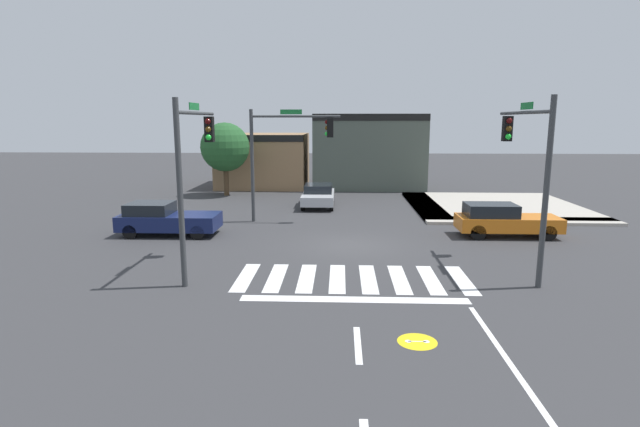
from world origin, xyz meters
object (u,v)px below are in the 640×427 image
Objects in this scene: traffic_signal_southeast at (528,154)px; car_navy at (166,219)px; traffic_signal_northwest at (286,144)px; car_orange at (503,220)px; roadside_tree at (225,147)px; traffic_signal_southwest at (194,156)px; car_silver at (318,195)px.

traffic_signal_southeast reaches higher than car_navy.
car_orange is (10.26, -2.94, -3.26)m from traffic_signal_northwest.
traffic_signal_southeast is 6.43m from car_orange.
traffic_signal_northwest is 1.14× the size of roadside_tree.
traffic_signal_southwest reaches higher than car_silver.
car_orange is (1.12, 5.38, -3.34)m from traffic_signal_southeast.
traffic_signal_southwest is at bearing -14.93° from car_silver.
car_silver is at bearing 138.87° from car_orange.
roadside_tree is (-6.71, 4.35, 2.68)m from car_silver.
traffic_signal_northwest reaches higher than car_orange.
roadside_tree reaches higher than car_navy.
car_orange is 19.80m from roadside_tree.
traffic_signal_southwest is at bearing -154.69° from car_orange.
traffic_signal_southwest is 14.42m from car_silver.
car_orange is at bearing -11.71° from traffic_signal_southeast.
car_orange is at bearing -64.69° from traffic_signal_southwest.
car_silver is 0.93× the size of car_navy.
roadside_tree is at bearing 89.95° from car_navy.
traffic_signal_southwest is at bearing -103.71° from traffic_signal_northwest.
traffic_signal_southwest reaches higher than roadside_tree.
car_silver is 0.82× the size of roadside_tree.
traffic_signal_southwest is 14.11m from car_orange.
traffic_signal_southwest is 7.17m from car_navy.
roadside_tree is at bearing 119.97° from traffic_signal_northwest.
car_orange is at bearing -37.82° from roadside_tree.
traffic_signal_northwest reaches higher than roadside_tree.
car_orange reaches higher than car_silver.
roadside_tree is (-15.50, 12.03, 2.61)m from car_orange.
traffic_signal_southeast reaches higher than traffic_signal_southwest.
car_navy is (-15.51, -0.32, -0.01)m from car_orange.
traffic_signal_southeast is (11.29, 0.49, 0.05)m from traffic_signal_southwest.
traffic_signal_northwest reaches higher than car_silver.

